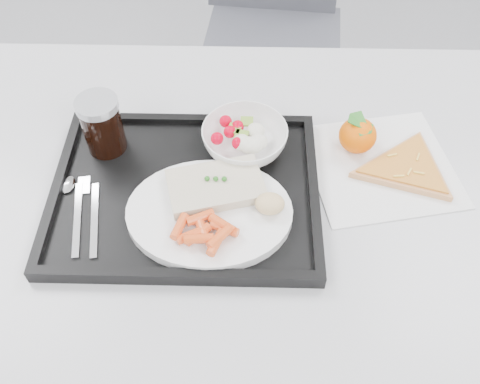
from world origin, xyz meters
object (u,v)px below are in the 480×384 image
at_px(salad_bowl, 245,139).
at_px(pizza_slice, 407,168).
at_px(table, 216,209).
at_px(chair, 273,7).
at_px(tangerine, 358,135).
at_px(tray, 186,192).
at_px(dinner_plate, 209,213).
at_px(cola_glass, 102,124).

bearing_deg(salad_bowl, pizza_slice, -7.42).
xyz_separation_m(table, chair, (0.13, 0.90, -0.15)).
bearing_deg(tangerine, salad_bowl, -175.26).
xyz_separation_m(salad_bowl, pizza_slice, (0.29, -0.04, -0.03)).
bearing_deg(tangerine, tray, -158.86).
bearing_deg(pizza_slice, tangerine, 147.32).
bearing_deg(tangerine, chair, 99.09).
distance_m(table, tangerine, 0.29).
distance_m(salad_bowl, tangerine, 0.20).
distance_m(chair, pizza_slice, 0.91).
bearing_deg(salad_bowl, dinner_plate, -109.48).
bearing_deg(table, dinner_plate, -93.10).
height_order(chair, salad_bowl, chair).
height_order(table, tangerine, tangerine).
bearing_deg(tray, cola_glass, 146.52).
xyz_separation_m(chair, tray, (-0.17, -0.92, 0.22)).
bearing_deg(dinner_plate, tangerine, 33.58).
bearing_deg(pizza_slice, dinner_plate, -161.17).
xyz_separation_m(salad_bowl, tangerine, (0.20, 0.02, -0.00)).
bearing_deg(table, salad_bowl, 57.13).
relative_size(chair, pizza_slice, 3.81).
relative_size(salad_bowl, tangerine, 2.03).
height_order(tray, pizza_slice, tray).
bearing_deg(chair, cola_glass, -111.58).
relative_size(tray, salad_bowl, 2.96).
height_order(salad_bowl, pizza_slice, salad_bowl).
bearing_deg(tray, chair, 79.25).
bearing_deg(tangerine, cola_glass, -177.73).
xyz_separation_m(dinner_plate, tangerine, (0.26, 0.17, 0.01)).
bearing_deg(table, cola_glass, 158.78).
xyz_separation_m(table, pizza_slice, (0.34, 0.04, 0.08)).
bearing_deg(table, tangerine, 20.51).
relative_size(chair, cola_glass, 8.61).
distance_m(dinner_plate, cola_glass, 0.25).
bearing_deg(dinner_plate, table, 86.90).
relative_size(tray, pizza_slice, 1.84).
relative_size(chair, dinner_plate, 3.44).
distance_m(dinner_plate, tangerine, 0.31).
distance_m(tray, cola_glass, 0.19).
xyz_separation_m(cola_glass, pizza_slice, (0.54, -0.04, -0.06)).
bearing_deg(cola_glass, tangerine, 2.27).
relative_size(table, dinner_plate, 4.44).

